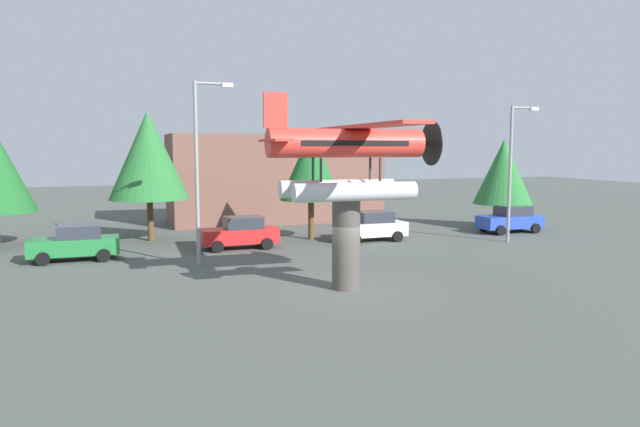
# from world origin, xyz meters

# --- Properties ---
(ground_plane) EXTENTS (140.00, 140.00, 0.00)m
(ground_plane) POSITION_xyz_m (0.00, 0.00, 0.00)
(ground_plane) COLOR #4C514C
(display_pedestal) EXTENTS (1.10, 1.10, 3.56)m
(display_pedestal) POSITION_xyz_m (0.00, 0.00, 1.78)
(display_pedestal) COLOR #4C4742
(display_pedestal) RESTS_ON ground
(floatplane_monument) EXTENTS (6.95, 10.43, 4.00)m
(floatplane_monument) POSITION_xyz_m (0.13, -0.00, 5.23)
(floatplane_monument) COLOR silver
(floatplane_monument) RESTS_ON display_pedestal
(car_near_green) EXTENTS (4.20, 2.02, 1.76)m
(car_near_green) POSITION_xyz_m (-10.29, 9.95, 0.88)
(car_near_green) COLOR #237A38
(car_near_green) RESTS_ON ground
(car_mid_red) EXTENTS (4.20, 2.02, 1.76)m
(car_mid_red) POSITION_xyz_m (-1.92, 10.62, 0.88)
(car_mid_red) COLOR red
(car_mid_red) RESTS_ON ground
(car_far_white) EXTENTS (4.20, 2.02, 1.76)m
(car_far_white) POSITION_xyz_m (6.01, 10.60, 0.88)
(car_far_white) COLOR white
(car_far_white) RESTS_ON ground
(car_distant_blue) EXTENTS (4.20, 2.02, 1.76)m
(car_distant_blue) POSITION_xyz_m (16.04, 10.68, 0.88)
(car_distant_blue) COLOR #2847B7
(car_distant_blue) RESTS_ON ground
(streetlight_primary) EXTENTS (1.84, 0.28, 8.57)m
(streetlight_primary) POSITION_xyz_m (-4.61, 6.55, 4.93)
(streetlight_primary) COLOR gray
(streetlight_primary) RESTS_ON ground
(streetlight_secondary) EXTENTS (1.84, 0.28, 7.94)m
(streetlight_secondary) POSITION_xyz_m (13.61, 7.50, 4.61)
(streetlight_secondary) COLOR gray
(streetlight_secondary) RESTS_ON ground
(storefront_building) EXTENTS (15.55, 5.79, 6.49)m
(storefront_building) POSITION_xyz_m (3.25, 22.00, 3.25)
(storefront_building) COLOR brown
(storefront_building) RESTS_ON ground
(tree_east) EXTENTS (4.66, 4.66, 7.68)m
(tree_east) POSITION_xyz_m (-6.36, 15.12, 5.08)
(tree_east) COLOR brown
(tree_east) RESTS_ON ground
(tree_center_back) EXTENTS (3.76, 3.76, 6.57)m
(tree_center_back) POSITION_xyz_m (2.83, 12.41, 4.47)
(tree_center_back) COLOR brown
(tree_center_back) RESTS_ON ground
(tree_far_east) EXTENTS (3.97, 3.97, 6.11)m
(tree_far_east) POSITION_xyz_m (16.76, 12.53, 3.89)
(tree_far_east) COLOR brown
(tree_far_east) RESTS_ON ground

